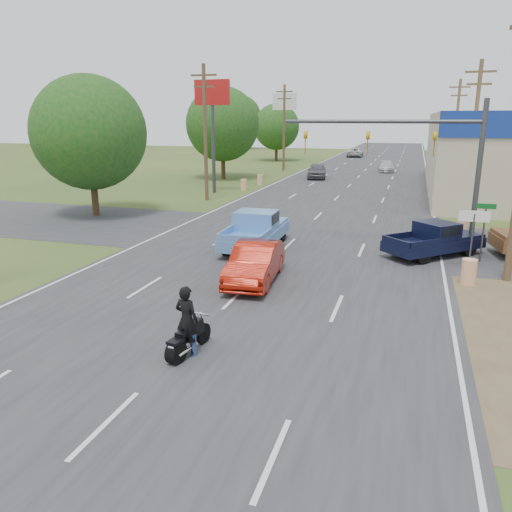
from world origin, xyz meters
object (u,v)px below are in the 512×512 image
(motorcycle, at_px, (187,340))
(blue_pickup, at_px, (256,229))
(rider, at_px, (187,323))
(distant_car_white, at_px, (355,152))
(red_convertible, at_px, (255,263))
(distant_car_silver, at_px, (386,167))
(navy_pickup, at_px, (436,239))
(distant_car_grey, at_px, (317,171))

(motorcycle, relative_size, blue_pickup, 0.35)
(rider, bearing_deg, distant_car_white, -77.48)
(motorcycle, distance_m, rider, 0.49)
(red_convertible, xyz_separation_m, blue_pickup, (-1.54, 5.09, 0.17))
(motorcycle, relative_size, distant_car_silver, 0.45)
(red_convertible, height_order, motorcycle, red_convertible)
(rider, height_order, distant_car_white, rider)
(motorcycle, distance_m, distant_car_white, 74.38)
(red_convertible, relative_size, distant_car_silver, 1.07)
(distant_car_white, bearing_deg, distant_car_silver, 102.96)
(navy_pickup, height_order, distant_car_silver, navy_pickup)
(blue_pickup, bearing_deg, distant_car_white, 91.40)
(blue_pickup, relative_size, distant_car_silver, 1.30)
(navy_pickup, bearing_deg, rider, -72.44)
(distant_car_grey, bearing_deg, red_convertible, -92.14)
(distant_car_white, bearing_deg, navy_pickup, 97.72)
(motorcycle, height_order, distant_car_silver, distant_car_silver)
(motorcycle, relative_size, distant_car_grey, 0.41)
(blue_pickup, relative_size, distant_car_grey, 1.17)
(distant_car_grey, distance_m, distant_car_white, 32.58)
(red_convertible, bearing_deg, rider, -93.31)
(distant_car_grey, bearing_deg, distant_car_white, 80.44)
(motorcycle, bearing_deg, navy_pickup, 71.68)
(rider, relative_size, distant_car_grey, 0.39)
(red_convertible, bearing_deg, navy_pickup, 37.27)
(rider, distance_m, distant_car_white, 74.34)
(motorcycle, distance_m, distant_car_silver, 50.98)
(red_convertible, distance_m, distant_car_silver, 44.46)
(navy_pickup, relative_size, distant_car_grey, 0.99)
(blue_pickup, xyz_separation_m, distant_car_white, (-2.34, 62.64, -0.17))
(motorcycle, relative_size, rider, 1.04)
(blue_pickup, height_order, distant_car_grey, blue_pickup)
(rider, relative_size, distant_car_silver, 0.43)
(motorcycle, height_order, rider, rider)
(rider, xyz_separation_m, distant_car_grey, (-4.37, 41.65, -0.12))
(rider, height_order, distant_car_silver, rider)
(motorcycle, height_order, distant_car_grey, distant_car_grey)
(rider, distance_m, distant_car_grey, 41.88)
(red_convertible, relative_size, motorcycle, 2.35)
(navy_pickup, bearing_deg, distant_car_grey, 156.11)
(navy_pickup, bearing_deg, distant_car_silver, 141.89)
(navy_pickup, relative_size, distant_car_white, 0.87)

